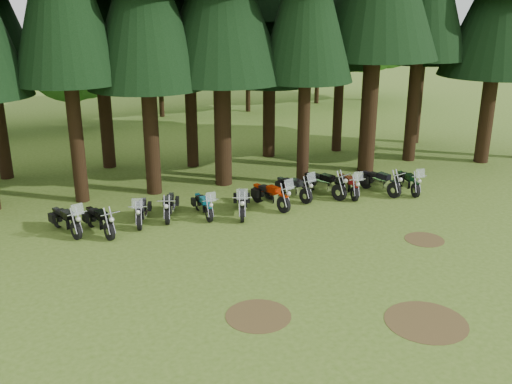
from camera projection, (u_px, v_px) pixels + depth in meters
ground at (320, 267)px, 18.28m from camera, size 120.00×120.00×0.00m
decid_3 at (73, 59)px, 37.11m from camera, size 6.12×5.95×7.65m
decid_4 at (163, 56)px, 40.49m from camera, size 5.93×5.76×7.41m
decid_5 at (254, 27)px, 41.81m from camera, size 8.45×8.21×10.56m
decid_6 at (323, 39)px, 45.66m from camera, size 7.06×6.86×8.82m
decid_7 at (374, 25)px, 46.85m from camera, size 8.44×8.20×10.55m
dirt_patch_0 at (258, 316)px, 15.43m from camera, size 1.80×1.80×0.01m
dirt_patch_1 at (424, 239)px, 20.35m from camera, size 1.40×1.40×0.01m
dirt_patch_2 at (426, 322)px, 15.14m from camera, size 2.20×2.20×0.01m
motorcycle_0 at (66, 221)px, 20.77m from camera, size 1.03×2.21×1.42m
motorcycle_1 at (100, 221)px, 20.77m from camera, size 0.76×2.20×0.92m
motorcycle_2 at (142, 212)px, 21.75m from camera, size 0.91×2.09×1.34m
motorcycle_3 at (169, 207)px, 22.34m from camera, size 0.86×2.04×0.86m
motorcycle_4 at (204, 206)px, 22.46m from camera, size 0.38×2.03×1.28m
motorcycle_5 at (242, 203)px, 22.56m from camera, size 1.06×2.24×1.44m
motorcycle_6 at (271, 196)px, 23.37m from camera, size 0.97×2.32×1.48m
motorcycle_7 at (294, 188)px, 24.37m from camera, size 0.91×2.25×1.43m
motorcycle_8 at (324, 185)px, 24.78m from camera, size 1.03×2.33×0.99m
motorcycle_9 at (348, 185)px, 24.82m from camera, size 0.64×2.20×1.38m
motorcycle_10 at (380, 183)px, 25.14m from camera, size 0.71×2.29×0.95m
motorcycle_11 at (408, 182)px, 25.27m from camera, size 0.66×2.16×1.36m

